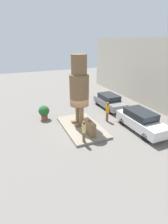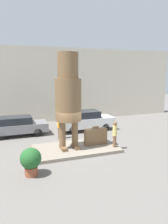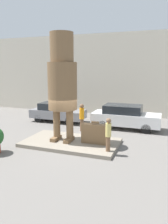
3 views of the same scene
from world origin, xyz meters
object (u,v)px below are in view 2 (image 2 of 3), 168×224
giant_suitcase (96,136)px  parked_car_grey (18,126)px  parked_car_white (85,120)px  statue_figure (68,94)px  planter_pot (31,160)px  tourist (115,133)px  worker_hivis (60,125)px

giant_suitcase → parked_car_grey: 6.33m
giant_suitcase → parked_car_white: (0.86, 4.19, 0.14)m
statue_figure → giant_suitcase: 3.36m
parked_car_white → giant_suitcase: bearing=-101.6°
statue_figure → planter_pot: (-2.57, -2.49, -2.78)m
tourist → planter_pot: tourist is taller
giant_suitcase → worker_hivis: size_ratio=0.80×
worker_hivis → parked_car_white: bearing=32.0°
parked_car_grey → parked_car_white: 5.36m
parked_car_grey → planter_pot: parked_car_grey is taller
tourist → parked_car_white: size_ratio=0.35×
statue_figure → tourist: 3.76m
statue_figure → parked_car_grey: size_ratio=1.36×
parked_car_grey → planter_pot: size_ratio=3.14×
giant_suitcase → tourist: 1.31m
parked_car_white → parked_car_grey: bearing=177.1°
statue_figure → worker_hivis: bearing=88.0°
parked_car_grey → giant_suitcase: bearing=-44.8°
parked_car_white → planter_pot: bearing=-127.8°
planter_pot → worker_hivis: worker_hivis is taller
parked_car_white → worker_hivis: size_ratio=2.50×
giant_suitcase → planter_pot: size_ratio=1.09×
giant_suitcase → parked_car_white: parked_car_white is taller
giant_suitcase → tourist: bearing=-43.7°
worker_hivis → parked_car_grey: bearing=145.6°
parked_car_white → statue_figure: bearing=-122.1°
parked_car_white → planter_pot: 8.57m
worker_hivis → tourist: bearing=-52.5°
tourist → planter_pot: (-5.30, -1.71, -0.32)m
planter_pot → worker_hivis: 5.80m
parked_car_white → worker_hivis: worker_hivis is taller
tourist → worker_hivis: bearing=127.5°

